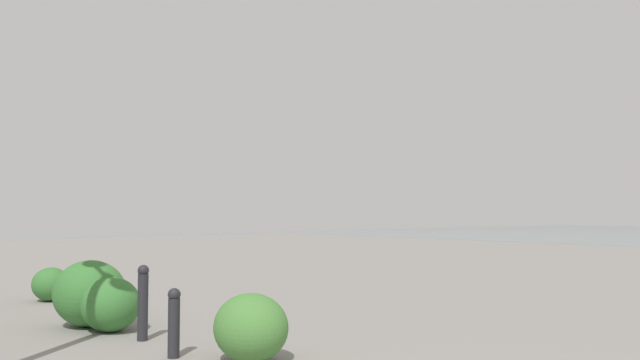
# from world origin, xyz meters

# --- Properties ---
(bollard_near) EXTENTS (0.13, 0.13, 0.70)m
(bollard_near) POSITION_xyz_m (4.29, -0.75, 0.37)
(bollard_near) COLOR #232328
(bollard_near) RESTS_ON ground
(bollard_mid) EXTENTS (0.13, 0.13, 0.87)m
(bollard_mid) POSITION_xyz_m (5.32, -0.89, 0.45)
(bollard_mid) COLOR #232328
(bollard_mid) RESTS_ON ground
(shrub_low) EXTENTS (1.00, 0.90, 0.85)m
(shrub_low) POSITION_xyz_m (6.63, -0.76, 0.43)
(shrub_low) COLOR #387533
(shrub_low) RESTS_ON ground
(shrub_round) EXTENTS (0.79, 0.71, 0.67)m
(shrub_round) POSITION_xyz_m (6.10, -0.83, 0.34)
(shrub_round) COLOR #387533
(shrub_round) RESTS_ON ground
(shrub_wide) EXTENTS (0.79, 0.71, 0.67)m
(shrub_wide) POSITION_xyz_m (3.63, -1.24, 0.34)
(shrub_wide) COLOR #477F38
(shrub_wide) RESTS_ON ground
(shrub_tall) EXTENTS (0.66, 0.59, 0.56)m
(shrub_tall) POSITION_xyz_m (9.44, -1.16, 0.28)
(shrub_tall) COLOR #387533
(shrub_tall) RESTS_ON ground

